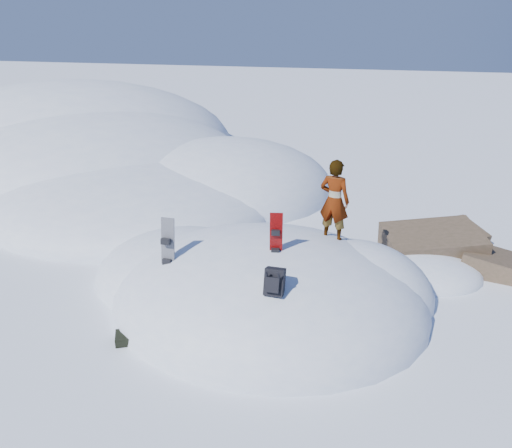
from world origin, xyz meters
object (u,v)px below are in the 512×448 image
(snowboard_red, at_px, (276,243))
(backpack, at_px, (274,282))
(snowboard_dark, at_px, (168,253))
(person, at_px, (334,201))

(snowboard_red, distance_m, backpack, 1.29)
(backpack, bearing_deg, snowboard_red, 101.70)
(backpack, bearing_deg, snowboard_dark, 161.76)
(snowboard_red, height_order, backpack, snowboard_red)
(backpack, height_order, person, person)
(snowboard_dark, distance_m, person, 3.79)
(snowboard_red, height_order, snowboard_dark, snowboard_red)
(person, bearing_deg, snowboard_red, 70.69)
(snowboard_dark, height_order, person, person)
(snowboard_red, height_order, person, person)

